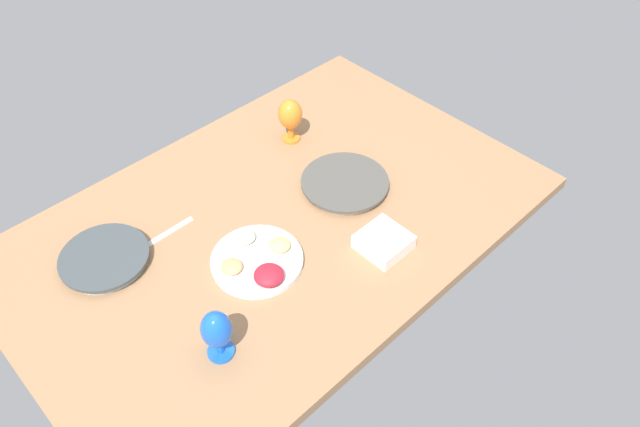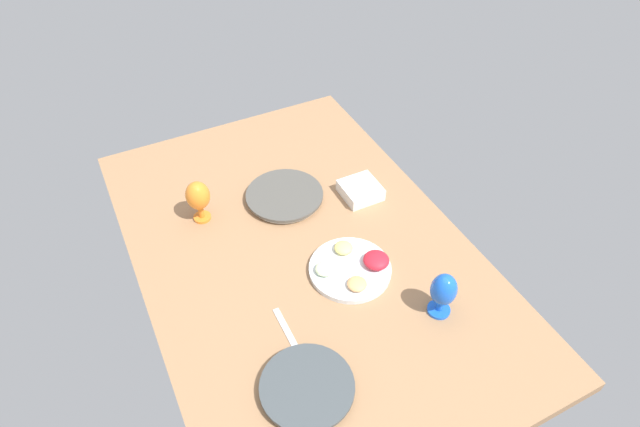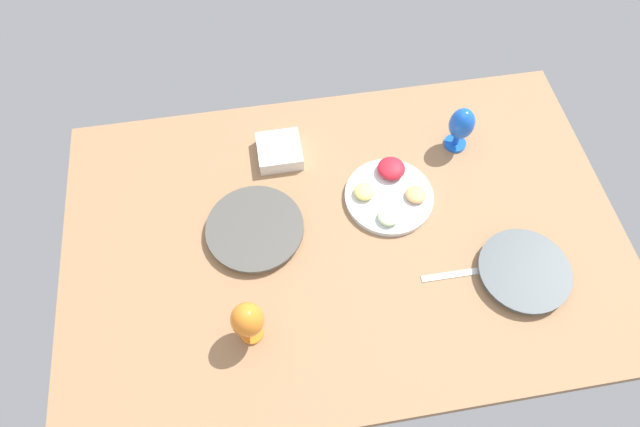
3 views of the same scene
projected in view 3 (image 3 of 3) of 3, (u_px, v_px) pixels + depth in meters
The scene contains 8 objects.
ground_plane at pixel (344, 237), 155.73cm from camera, with size 160.00×104.00×4.00cm, color #99704C.
dinner_plate_left at pixel (524, 272), 146.35cm from camera, with size 25.24×25.24×2.88cm.
dinner_plate_right at pixel (255, 229), 153.09cm from camera, with size 28.03×28.03×2.72cm.
fruit_platter at pixel (389, 193), 158.98cm from camera, with size 26.29×26.29×5.36cm.
hurricane_glass_orange at pixel (248, 321), 130.43cm from camera, with size 8.31×8.31×16.06cm.
hurricane_glass_blue at pixel (461, 125), 162.04cm from camera, with size 7.70×7.70×15.72cm.
square_bowl_white at pixel (279, 151), 165.69cm from camera, with size 13.35×13.35×4.63cm.
fork_by_left_plate at pixel (453, 274), 147.22cm from camera, with size 18.00×1.80×0.60cm, color silver.
Camera 3 is at (18.69, 70.50, 135.94)cm, focal length 30.10 mm.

